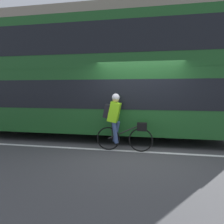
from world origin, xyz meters
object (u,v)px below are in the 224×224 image
Objects in this scene: bus at (92,75)px; street_sign_post at (129,92)px; cyclist_on_bike at (118,120)px; trash_bin at (98,109)px.

bus is 3.65× the size of street_sign_post.
cyclist_on_bike is 1.68× the size of trash_bin.
bus is 4.51m from trash_bin.
street_sign_post is at bearing 78.50° from bus.
bus is 9.80× the size of trash_bin.
bus reaches higher than cyclist_on_bike.
street_sign_post is (-0.41, 5.84, 0.71)m from cyclist_on_bike.
cyclist_on_bike is (1.26, -1.70, -1.35)m from bus.
bus is at bearing -101.50° from street_sign_post.
street_sign_post is (0.84, 4.14, -0.63)m from bus.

